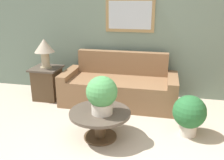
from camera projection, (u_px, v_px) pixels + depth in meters
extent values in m
cube|color=slate|center=(151.00, 31.00, 4.76)|extent=(7.11, 0.06, 2.60)
cube|color=#997A4C|center=(130.00, 15.00, 4.71)|extent=(0.93, 0.03, 0.64)
cube|color=#B2BCC6|center=(130.00, 15.00, 4.70)|extent=(0.81, 0.01, 0.52)
cube|color=brown|center=(119.00, 91.00, 4.64)|extent=(1.74, 0.88, 0.48)
cube|color=brown|center=(122.00, 63.00, 4.82)|extent=(1.74, 0.16, 0.44)
cube|color=brown|center=(70.00, 85.00, 4.81)|extent=(0.18, 0.88, 0.58)
cube|color=brown|center=(172.00, 93.00, 4.43)|extent=(0.18, 0.88, 0.58)
cylinder|color=#4C3823|center=(100.00, 136.00, 3.57)|extent=(0.47, 0.47, 0.03)
cylinder|color=#4C3823|center=(100.00, 125.00, 3.51)|extent=(0.15, 0.15, 0.34)
cylinder|color=#473D33|center=(100.00, 113.00, 3.45)|extent=(0.85, 0.85, 0.04)
cube|color=#4C3823|center=(48.00, 84.00, 4.87)|extent=(0.46, 0.46, 0.59)
cube|color=#473D33|center=(46.00, 68.00, 4.77)|extent=(0.54, 0.54, 0.03)
cylinder|color=tan|center=(46.00, 67.00, 4.76)|extent=(0.21, 0.21, 0.02)
cylinder|color=tan|center=(45.00, 59.00, 4.71)|extent=(0.15, 0.15, 0.28)
cone|color=gray|center=(44.00, 46.00, 4.63)|extent=(0.37, 0.37, 0.25)
cylinder|color=beige|center=(102.00, 108.00, 3.37)|extent=(0.29, 0.29, 0.16)
sphere|color=#428447|center=(102.00, 92.00, 3.29)|extent=(0.42, 0.42, 0.42)
cylinder|color=beige|center=(188.00, 129.00, 3.62)|extent=(0.25, 0.25, 0.19)
sphere|color=#235B2D|center=(189.00, 112.00, 3.54)|extent=(0.48, 0.48, 0.48)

